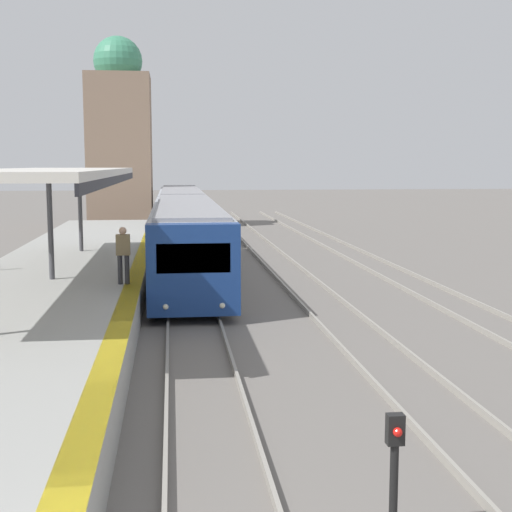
% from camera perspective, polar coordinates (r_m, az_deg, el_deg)
% --- Properties ---
extents(platform_canopy, '(4.00, 17.86, 3.31)m').
position_cam_1_polar(platform_canopy, '(22.16, -16.16, 6.36)').
color(platform_canopy, beige).
rests_on(platform_canopy, station_platform).
extents(person_on_platform, '(0.40, 0.22, 1.66)m').
position_cam_1_polar(person_on_platform, '(20.90, -10.58, 0.33)').
color(person_on_platform, '#2D2D33').
rests_on(person_on_platform, station_platform).
extents(train_near, '(2.60, 33.74, 2.93)m').
position_cam_1_polar(train_near, '(36.23, -5.85, 2.87)').
color(train_near, navy).
rests_on(train_near, ground_plane).
extents(signal_post_near, '(0.20, 0.21, 1.58)m').
position_cam_1_polar(signal_post_near, '(8.72, 11.02, -15.97)').
color(signal_post_near, black).
rests_on(signal_post_near, ground_plane).
extents(distant_domed_building, '(4.30, 4.30, 13.07)m').
position_cam_1_polar(distant_domed_building, '(50.60, -10.85, 9.24)').
color(distant_domed_building, '#89705B').
rests_on(distant_domed_building, ground_plane).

